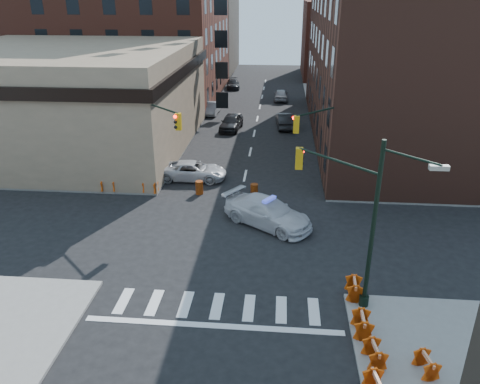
% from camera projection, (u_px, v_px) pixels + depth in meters
% --- Properties ---
extents(ground, '(140.00, 140.00, 0.00)m').
position_uv_depth(ground, '(232.00, 236.00, 28.11)').
color(ground, black).
rests_on(ground, ground).
extents(sidewalk_nw, '(34.00, 54.50, 0.15)m').
position_uv_depth(sidewalk_nw, '(80.00, 105.00, 59.88)').
color(sidewalk_nw, gray).
rests_on(sidewalk_nw, ground).
extents(sidewalk_ne, '(34.00, 54.50, 0.15)m').
position_uv_depth(sidewalk_ne, '(450.00, 112.00, 56.15)').
color(sidewalk_ne, gray).
rests_on(sidewalk_ne, ground).
extents(bank_building, '(22.00, 22.00, 9.00)m').
position_uv_depth(bank_building, '(66.00, 98.00, 42.78)').
color(bank_building, '#927A5F').
rests_on(bank_building, ground).
extents(apartment_block, '(25.00, 25.00, 24.00)m').
position_uv_depth(apartment_block, '(123.00, 3.00, 61.39)').
color(apartment_block, '#602B1E').
rests_on(apartment_block, ground).
extents(commercial_row_ne, '(14.00, 34.00, 14.00)m').
position_uv_depth(commercial_row_ne, '(391.00, 65.00, 44.84)').
color(commercial_row_ne, '#4D291F').
rests_on(commercial_row_ne, ground).
extents(filler_nw, '(20.00, 18.00, 16.00)m').
position_uv_depth(filler_nw, '(178.00, 24.00, 82.89)').
color(filler_nw, brown).
rests_on(filler_nw, ground).
extents(filler_ne, '(16.00, 16.00, 12.00)m').
position_uv_depth(filler_ne, '(352.00, 40.00, 77.60)').
color(filler_ne, '#602B1E').
rests_on(filler_ne, ground).
extents(signal_pole_se, '(5.40, 5.27, 8.00)m').
position_uv_depth(signal_pole_se, '(354.00, 211.00, 20.74)').
color(signal_pole_se, black).
rests_on(signal_pole_se, sidewalk_se).
extents(signal_pole_nw, '(3.58, 3.67, 8.00)m').
position_uv_depth(signal_pole_nw, '(154.00, 138.00, 31.74)').
color(signal_pole_nw, black).
rests_on(signal_pole_nw, sidewalk_nw).
extents(signal_pole_ne, '(3.67, 3.58, 8.00)m').
position_uv_depth(signal_pole_ne, '(328.00, 143.00, 30.81)').
color(signal_pole_ne, black).
rests_on(signal_pole_ne, sidewalk_ne).
extents(tree_ne_near, '(3.00, 3.00, 4.85)m').
position_uv_depth(tree_ne_near, '(327.00, 93.00, 49.88)').
color(tree_ne_near, black).
rests_on(tree_ne_near, sidewalk_ne).
extents(tree_ne_far, '(3.00, 3.00, 4.85)m').
position_uv_depth(tree_ne_far, '(322.00, 80.00, 57.19)').
color(tree_ne_far, black).
rests_on(tree_ne_far, sidewalk_ne).
extents(police_car, '(6.26, 5.33, 1.72)m').
position_uv_depth(police_car, '(268.00, 212.00, 29.15)').
color(police_car, silver).
rests_on(police_car, ground).
extents(pickup, '(5.18, 2.44, 1.43)m').
position_uv_depth(pickup, '(193.00, 171.00, 36.26)').
color(pickup, silver).
rests_on(pickup, ground).
extents(parked_car_wnear, '(2.44, 4.96, 1.63)m').
position_uv_depth(parked_car_wnear, '(231.00, 122.00, 49.21)').
color(parked_car_wnear, black).
rests_on(parked_car_wnear, ground).
extents(parked_car_wfar, '(1.63, 4.26, 1.39)m').
position_uv_depth(parked_car_wfar, '(212.00, 108.00, 55.42)').
color(parked_car_wfar, gray).
rests_on(parked_car_wfar, ground).
extents(parked_car_wdeep, '(2.43, 4.74, 1.31)m').
position_uv_depth(parked_car_wdeep, '(233.00, 84.00, 69.87)').
color(parked_car_wdeep, black).
rests_on(parked_car_wdeep, ground).
extents(parked_car_enear, '(2.14, 4.98, 1.59)m').
position_uv_depth(parked_car_enear, '(285.00, 120.00, 49.94)').
color(parked_car_enear, black).
rests_on(parked_car_enear, ground).
extents(parked_car_efar, '(1.79, 4.42, 1.50)m').
position_uv_depth(parked_car_efar, '(281.00, 95.00, 62.31)').
color(parked_car_efar, '#95979E').
rests_on(parked_car_efar, ground).
extents(pedestrian_a, '(0.66, 0.49, 1.64)m').
position_uv_depth(pedestrian_a, '(144.00, 166.00, 36.44)').
color(pedestrian_a, black).
rests_on(pedestrian_a, sidewalk_nw).
extents(pedestrian_b, '(1.03, 0.93, 1.74)m').
position_uv_depth(pedestrian_b, '(87.00, 171.00, 35.43)').
color(pedestrian_b, black).
rests_on(pedestrian_b, sidewalk_nw).
extents(pedestrian_c, '(1.17, 1.18, 2.01)m').
position_uv_depth(pedestrian_c, '(84.00, 167.00, 35.86)').
color(pedestrian_c, '#212832').
rests_on(pedestrian_c, sidewalk_nw).
extents(barrel_road, '(0.54, 0.54, 0.95)m').
position_uv_depth(barrel_road, '(254.00, 190.00, 33.33)').
color(barrel_road, orange).
rests_on(barrel_road, ground).
extents(barrel_bank, '(0.72, 0.72, 0.98)m').
position_uv_depth(barrel_bank, '(199.00, 188.00, 33.76)').
color(barrel_bank, '#C05709').
rests_on(barrel_bank, ground).
extents(barricade_se_a, '(0.66, 1.23, 0.91)m').
position_uv_depth(barricade_se_a, '(354.00, 289.00, 22.15)').
color(barricade_se_a, red).
rests_on(barricade_se_a, sidewalk_se).
extents(barricade_se_b, '(0.63, 1.24, 0.93)m').
position_uv_depth(barricade_se_b, '(362.00, 325.00, 19.76)').
color(barricade_se_b, red).
rests_on(barricade_se_b, sidewalk_se).
extents(barricade_se_c, '(0.75, 1.16, 0.80)m').
position_uv_depth(barricade_se_c, '(426.00, 365.00, 17.73)').
color(barricade_se_c, red).
rests_on(barricade_se_c, sidewalk_se).
extents(barricade_se_d, '(0.72, 1.21, 0.86)m').
position_uv_depth(barricade_se_d, '(374.00, 354.00, 18.21)').
color(barricade_se_d, '#CC3C09').
rests_on(barricade_se_d, sidewalk_se).
extents(barricade_nw_a, '(1.22, 0.74, 0.86)m').
position_uv_depth(barricade_nw_a, '(151.00, 187.00, 33.62)').
color(barricade_nw_a, '#CC3C09').
rests_on(barricade_nw_a, sidewalk_nw).
extents(barricade_nw_b, '(1.20, 0.67, 0.87)m').
position_uv_depth(barricade_nw_b, '(109.00, 185.00, 33.87)').
color(barricade_nw_b, '#D7630A').
rests_on(barricade_nw_b, sidewalk_nw).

